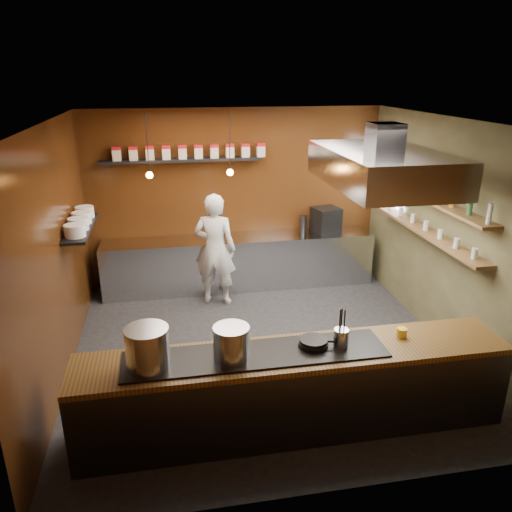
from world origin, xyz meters
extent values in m
plane|color=black|center=(0.00, 0.00, 0.00)|extent=(5.00, 5.00, 0.00)
plane|color=#3F210B|center=(0.00, 2.50, 1.50)|extent=(5.00, 0.00, 5.00)
plane|color=#3F210B|center=(-2.50, 0.00, 1.50)|extent=(0.00, 5.00, 5.00)
plane|color=#423F25|center=(2.50, 0.00, 1.50)|extent=(0.00, 5.00, 5.00)
plane|color=silver|center=(0.00, 0.00, 3.00)|extent=(5.00, 5.00, 0.00)
plane|color=white|center=(2.45, 1.70, 1.90)|extent=(0.00, 1.00, 1.00)
cube|color=silver|center=(0.00, 2.17, 0.45)|extent=(4.60, 0.65, 0.90)
cube|color=#38383D|center=(0.00, -1.60, 0.43)|extent=(4.40, 0.70, 0.86)
cube|color=brown|center=(0.00, -1.60, 0.89)|extent=(4.40, 0.72, 0.06)
cube|color=black|center=(-0.40, -1.60, 0.93)|extent=(2.60, 0.55, 0.02)
cube|color=black|center=(-0.90, 2.36, 2.20)|extent=(2.60, 0.26, 0.04)
cube|color=black|center=(-2.34, 1.00, 1.55)|extent=(0.30, 1.40, 0.04)
cube|color=brown|center=(2.34, 0.30, 1.92)|extent=(0.26, 2.80, 0.04)
cube|color=brown|center=(2.34, 0.30, 1.45)|extent=(0.26, 2.80, 0.04)
cube|color=#38383D|center=(1.30, -0.40, 2.85)|extent=(0.35, 0.35, 0.30)
cube|color=silver|center=(1.30, -0.40, 2.50)|extent=(1.20, 2.00, 0.40)
cube|color=white|center=(1.30, -0.40, 2.29)|extent=(1.00, 1.80, 0.02)
cylinder|color=black|center=(-1.40, 1.70, 2.55)|extent=(0.01, 0.01, 0.90)
sphere|color=orange|center=(-1.40, 1.70, 2.10)|extent=(0.10, 0.10, 0.10)
cylinder|color=black|center=(-0.20, 1.70, 2.55)|extent=(0.01, 0.01, 0.90)
sphere|color=orange|center=(-0.20, 1.70, 2.10)|extent=(0.10, 0.10, 0.10)
cube|color=beige|center=(-1.90, 2.36, 2.31)|extent=(0.13, 0.13, 0.17)
cube|color=#B11517|center=(-1.90, 2.36, 2.42)|extent=(0.13, 0.13, 0.05)
cube|color=beige|center=(-1.64, 2.36, 2.31)|extent=(0.13, 0.13, 0.17)
cube|color=#B11517|center=(-1.64, 2.36, 2.42)|extent=(0.13, 0.13, 0.05)
cube|color=beige|center=(-1.39, 2.36, 2.31)|extent=(0.13, 0.13, 0.17)
cube|color=#B11517|center=(-1.39, 2.36, 2.42)|extent=(0.13, 0.13, 0.05)
cube|color=beige|center=(-1.13, 2.36, 2.31)|extent=(0.13, 0.13, 0.17)
cube|color=#B11517|center=(-1.13, 2.36, 2.42)|extent=(0.13, 0.13, 0.05)
cube|color=beige|center=(-0.88, 2.36, 2.31)|extent=(0.13, 0.13, 0.17)
cube|color=#B11517|center=(-0.88, 2.36, 2.42)|extent=(0.14, 0.13, 0.05)
cube|color=beige|center=(-0.62, 2.36, 2.31)|extent=(0.13, 0.13, 0.17)
cube|color=#B11517|center=(-0.62, 2.36, 2.42)|extent=(0.14, 0.13, 0.05)
cube|color=beige|center=(-0.37, 2.36, 2.31)|extent=(0.13, 0.13, 0.17)
cube|color=#B11517|center=(-0.37, 2.36, 2.42)|extent=(0.14, 0.13, 0.05)
cube|color=beige|center=(-0.11, 2.36, 2.31)|extent=(0.13, 0.13, 0.17)
cube|color=#B11517|center=(-0.11, 2.36, 2.42)|extent=(0.14, 0.13, 0.05)
cube|color=beige|center=(0.14, 2.36, 2.31)|extent=(0.13, 0.13, 0.17)
cube|color=#B11517|center=(0.14, 2.36, 2.42)|extent=(0.14, 0.13, 0.05)
cube|color=beige|center=(0.40, 2.36, 2.31)|extent=(0.13, 0.13, 0.17)
cube|color=#B11517|center=(0.40, 2.36, 2.42)|extent=(0.14, 0.13, 0.05)
cylinder|color=white|center=(-2.34, 0.55, 1.65)|extent=(0.26, 0.26, 0.16)
cylinder|color=white|center=(-2.34, 0.85, 1.65)|extent=(0.26, 0.26, 0.16)
cylinder|color=white|center=(-2.34, 1.15, 1.65)|extent=(0.26, 0.26, 0.16)
cylinder|color=white|center=(-2.34, 1.45, 1.65)|extent=(0.26, 0.26, 0.16)
cylinder|color=silver|center=(2.34, -1.00, 2.06)|extent=(0.06, 0.06, 0.24)
cylinder|color=#2D5933|center=(2.34, -0.63, 2.06)|extent=(0.06, 0.06, 0.24)
cylinder|color=#8C601E|center=(2.34, -0.26, 2.06)|extent=(0.06, 0.06, 0.24)
cylinder|color=silver|center=(2.34, 0.11, 2.06)|extent=(0.06, 0.06, 0.24)
cylinder|color=#2D5933|center=(2.34, 0.49, 2.06)|extent=(0.06, 0.06, 0.24)
cylinder|color=#8C601E|center=(2.34, 0.86, 2.06)|extent=(0.06, 0.06, 0.24)
cylinder|color=silver|center=(2.34, 1.23, 2.06)|extent=(0.06, 0.06, 0.24)
cylinder|color=#2D5933|center=(2.34, 1.60, 2.06)|extent=(0.06, 0.06, 0.24)
cylinder|color=silver|center=(2.34, -0.85, 1.53)|extent=(0.07, 0.07, 0.13)
cylinder|color=silver|center=(2.34, -0.47, 1.53)|extent=(0.07, 0.07, 0.13)
cylinder|color=silver|center=(2.34, -0.08, 1.53)|extent=(0.07, 0.07, 0.13)
cylinder|color=silver|center=(2.34, 0.30, 1.53)|extent=(0.07, 0.07, 0.13)
cylinder|color=silver|center=(2.34, 0.68, 1.53)|extent=(0.07, 0.07, 0.13)
cylinder|color=silver|center=(2.34, 1.07, 1.53)|extent=(0.07, 0.07, 0.13)
cylinder|color=silver|center=(2.34, 1.45, 1.53)|extent=(0.07, 0.07, 0.13)
cylinder|color=#B9BCC0|center=(-1.43, -1.64, 1.14)|extent=(0.53, 0.53, 0.40)
cylinder|color=#BABDC2|center=(-0.65, -1.63, 1.11)|extent=(0.44, 0.44, 0.33)
cylinder|color=silver|center=(0.46, -1.62, 1.04)|extent=(0.19, 0.19, 0.19)
cylinder|color=black|center=(0.19, -1.56, 0.96)|extent=(0.31, 0.31, 0.04)
cylinder|color=black|center=(0.19, -1.56, 1.00)|extent=(0.28, 0.28, 0.04)
cylinder|color=black|center=(0.42, -1.62, 1.00)|extent=(0.18, 0.07, 0.02)
cylinder|color=gold|center=(1.17, -1.52, 0.97)|extent=(0.12, 0.12, 0.10)
cube|color=black|center=(1.54, 2.24, 1.11)|extent=(0.51, 0.50, 0.42)
imported|color=white|center=(-0.47, 1.62, 0.90)|extent=(0.77, 0.63, 1.81)
camera|label=1|loc=(-1.17, -5.78, 3.54)|focal=35.00mm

